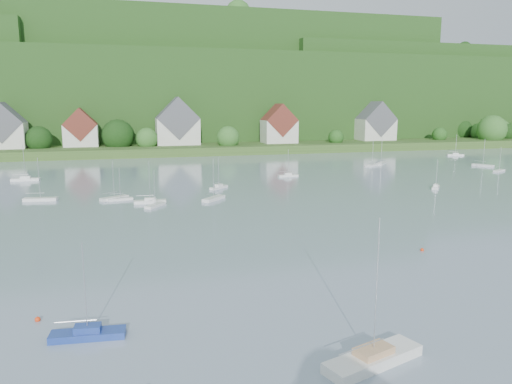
% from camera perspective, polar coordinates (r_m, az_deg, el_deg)
% --- Properties ---
extents(far_shore_strip, '(600.00, 60.00, 3.00)m').
position_cam_1_polar(far_shore_strip, '(201.98, -10.87, 5.28)').
color(far_shore_strip, '#355520').
rests_on(far_shore_strip, ground).
extents(forested_ridge, '(620.00, 181.22, 69.89)m').
position_cam_1_polar(forested_ridge, '(269.78, -12.12, 10.97)').
color(forested_ridge, '#1C4114').
rests_on(forested_ridge, ground).
extents(village_building_0, '(14.00, 10.40, 16.00)m').
position_cam_1_polar(village_building_0, '(192.04, -27.32, 6.49)').
color(village_building_0, beige).
rests_on(village_building_0, far_shore_strip).
extents(village_building_1, '(12.00, 9.36, 14.00)m').
position_cam_1_polar(village_building_1, '(190.50, -19.77, 6.77)').
color(village_building_1, beige).
rests_on(village_building_1, far_shore_strip).
extents(village_building_2, '(16.00, 11.44, 18.00)m').
position_cam_1_polar(village_building_2, '(189.97, -9.16, 7.68)').
color(village_building_2, beige).
rests_on(village_building_2, far_shore_strip).
extents(village_building_3, '(13.00, 10.40, 15.50)m').
position_cam_1_polar(village_building_3, '(196.42, 2.70, 7.63)').
color(village_building_3, beige).
rests_on(village_building_3, far_shore_strip).
extents(village_building_4, '(15.00, 10.40, 16.50)m').
position_cam_1_polar(village_building_4, '(218.05, 13.79, 7.65)').
color(village_building_4, beige).
rests_on(village_building_4, far_shore_strip).
extents(near_sailboat_1, '(5.86, 2.15, 7.74)m').
position_cam_1_polar(near_sailboat_1, '(41.96, -19.04, -15.29)').
color(near_sailboat_1, navy).
rests_on(near_sailboat_1, ground).
extents(near_sailboat_2, '(8.15, 4.51, 10.60)m').
position_cam_1_polar(near_sailboat_2, '(37.23, 13.53, -18.27)').
color(near_sailboat_2, white).
rests_on(near_sailboat_2, ground).
extents(mooring_buoy_2, '(0.45, 0.45, 0.45)m').
position_cam_1_polar(mooring_buoy_2, '(65.06, 18.82, -6.52)').
color(mooring_buoy_2, '#EF3A11').
rests_on(mooring_buoy_2, ground).
extents(mooring_buoy_3, '(0.49, 0.49, 0.49)m').
position_cam_1_polar(mooring_buoy_3, '(46.62, -24.12, -13.57)').
color(mooring_buoy_3, '#EF3A11').
rests_on(mooring_buoy_3, ground).
extents(far_sailboat_cluster, '(191.05, 66.07, 8.71)m').
position_cam_1_polar(far_sailboat_cluster, '(119.65, -3.56, 1.64)').
color(far_sailboat_cluster, white).
rests_on(far_sailboat_cluster, ground).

